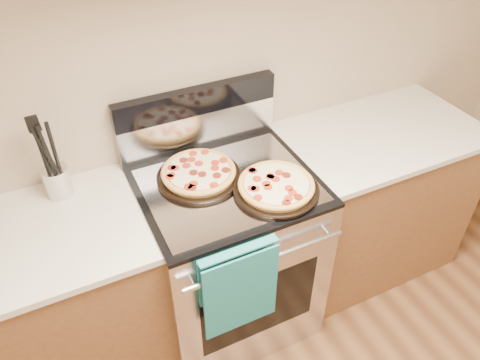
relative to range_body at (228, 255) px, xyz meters
name	(u,v)px	position (x,y,z in m)	size (l,w,h in m)	color
wall_back	(190,57)	(0.00, 0.35, 0.90)	(4.00, 4.00, 0.00)	tan
range_body	(228,255)	(0.00, 0.00, 0.00)	(0.76, 0.68, 0.90)	#B7B7BC
oven_window	(259,306)	(0.00, -0.34, 0.00)	(0.56, 0.01, 0.40)	black
cooktop	(226,184)	(0.00, 0.00, 0.46)	(0.76, 0.68, 0.02)	black
backsplash_lower	(198,129)	(0.00, 0.31, 0.56)	(0.76, 0.06, 0.18)	silver
backsplash_upper	(196,101)	(0.00, 0.31, 0.71)	(0.76, 0.06, 0.12)	black
oven_handle	(266,260)	(0.00, -0.38, 0.35)	(0.03, 0.03, 0.70)	silver
dish_towel	(239,287)	(-0.12, -0.38, 0.25)	(0.32, 0.05, 0.42)	#197D68
foil_sheet	(229,185)	(0.00, -0.03, 0.47)	(0.70, 0.55, 0.01)	gray
cabinet_left	(42,318)	(-0.88, 0.03, -0.01)	(1.00, 0.62, 0.88)	brown
countertop_left	(10,247)	(-0.88, 0.03, 0.45)	(1.02, 0.64, 0.03)	beige
cabinet_right	(367,202)	(0.88, 0.03, -0.01)	(1.00, 0.62, 0.88)	brown
countertop_right	(383,134)	(0.88, 0.03, 0.45)	(1.02, 0.64, 0.03)	beige
pepperoni_pizza_back	(199,173)	(-0.10, 0.07, 0.50)	(0.36, 0.36, 0.05)	#B98338
pepperoni_pizza_front	(276,187)	(0.16, -0.15, 0.50)	(0.36, 0.36, 0.05)	#B98338
utensil_crock	(58,182)	(-0.65, 0.24, 0.53)	(0.11, 0.11, 0.13)	silver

